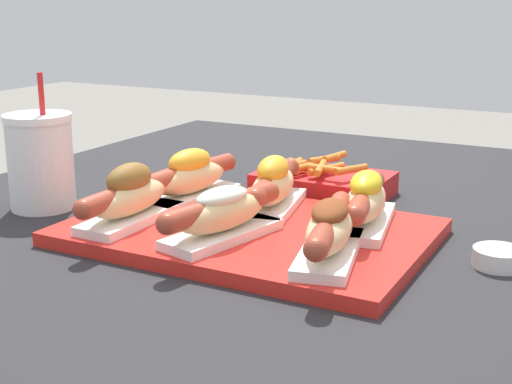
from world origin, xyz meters
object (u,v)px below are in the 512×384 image
object	(u,v)px
sauce_bowl	(499,257)
serving_tray	(249,232)
hot_dog_2	(329,230)
hot_dog_1	(222,213)
hot_dog_4	(273,186)
fries_basket	(323,182)
hot_dog_0	(130,196)
hot_dog_3	(190,177)
hot_dog_5	(365,201)
drink_cup	(41,161)

from	to	relation	value
sauce_bowl	serving_tray	bearing A→B (deg)	-171.07
hot_dog_2	sauce_bowl	xyz separation A→B (m)	(0.17, 0.11, -0.04)
hot_dog_1	serving_tray	bearing A→B (deg)	87.25
hot_dog_4	fries_basket	world-z (taller)	hot_dog_4
serving_tray	hot_dog_2	world-z (taller)	hot_dog_2
hot_dog_0	hot_dog_3	size ratio (longest dim) A/B	1.01
hot_dog_1	hot_dog_3	size ratio (longest dim) A/B	0.99
hot_dog_5	drink_cup	bearing A→B (deg)	-169.92
hot_dog_5	hot_dog_3	bearing A→B (deg)	179.99
serving_tray	sauce_bowl	world-z (taller)	sauce_bowl
hot_dog_2	hot_dog_5	bearing A→B (deg)	91.05
hot_dog_0	hot_dog_5	xyz separation A→B (m)	(0.28, 0.13, -0.00)
hot_dog_0	hot_dog_3	bearing A→B (deg)	84.91
hot_dog_1	hot_dog_3	bearing A→B (deg)	135.37
serving_tray	hot_dog_1	distance (m)	0.07
serving_tray	fries_basket	size ratio (longest dim) A/B	2.21
serving_tray	hot_dog_3	xyz separation A→B (m)	(-0.13, 0.07, 0.04)
hot_dog_0	drink_cup	size ratio (longest dim) A/B	1.02
sauce_bowl	hot_dog_3	bearing A→B (deg)	177.73
hot_dog_1	fries_basket	world-z (taller)	hot_dog_1
sauce_bowl	drink_cup	world-z (taller)	drink_cup
hot_dog_2	sauce_bowl	distance (m)	0.20
hot_dog_2	sauce_bowl	size ratio (longest dim) A/B	3.34
hot_dog_2	serving_tray	bearing A→B (deg)	155.71
hot_dog_1	hot_dog_5	bearing A→B (deg)	42.76
serving_tray	hot_dog_4	size ratio (longest dim) A/B	2.25
hot_dog_1	drink_cup	xyz separation A→B (m)	(-0.33, 0.04, 0.02)
hot_dog_1	drink_cup	distance (m)	0.34
hot_dog_4	hot_dog_3	bearing A→B (deg)	-174.86
hot_dog_3	hot_dog_5	xyz separation A→B (m)	(0.27, -0.00, -0.00)
serving_tray	hot_dog_0	bearing A→B (deg)	-157.08
hot_dog_2	sauce_bowl	bearing A→B (deg)	33.10
hot_dog_2	hot_dog_3	world-z (taller)	hot_dog_3
hot_dog_2	hot_dog_4	distance (m)	0.20
hot_dog_0	sauce_bowl	bearing A→B (deg)	13.60
hot_dog_5	drink_cup	xyz separation A→B (m)	(-0.47, -0.08, 0.02)
hot_dog_2	fries_basket	distance (m)	0.33
hot_dog_4	hot_dog_1	bearing A→B (deg)	-89.74
serving_tray	hot_dog_5	size ratio (longest dim) A/B	2.24
drink_cup	fries_basket	distance (m)	0.43
hot_dog_0	fries_basket	xyz separation A→B (m)	(0.14, 0.30, -0.03)
hot_dog_5	sauce_bowl	size ratio (longest dim) A/B	3.36
serving_tray	hot_dog_5	bearing A→B (deg)	25.88
hot_dog_0	hot_dog_1	world-z (taller)	hot_dog_0
serving_tray	hot_dog_0	world-z (taller)	hot_dog_0
hot_dog_0	sauce_bowl	distance (m)	0.46
hot_dog_3	hot_dog_4	xyz separation A→B (m)	(0.13, 0.01, 0.00)
serving_tray	hot_dog_4	world-z (taller)	hot_dog_4
hot_dog_1	hot_dog_2	distance (m)	0.14
hot_dog_1	fries_basket	xyz separation A→B (m)	(0.00, 0.30, -0.03)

